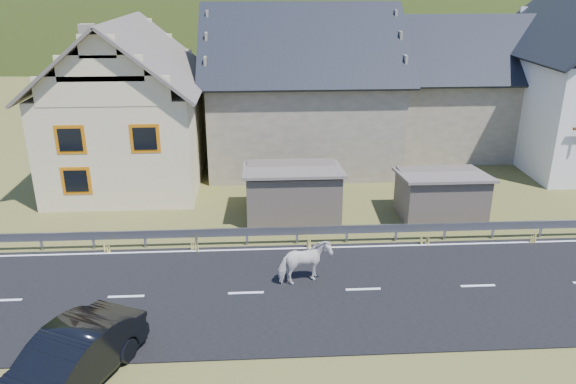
{
  "coord_description": "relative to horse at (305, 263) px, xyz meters",
  "views": [
    {
      "loc": [
        -3.53,
        -16.48,
        10.07
      ],
      "look_at": [
        -2.43,
        2.54,
        2.68
      ],
      "focal_mm": 35.0,
      "sensor_mm": 36.0,
      "label": 1
    }
  ],
  "objects": [
    {
      "name": "lane_markings",
      "position": [
        1.96,
        -0.59,
        -0.76
      ],
      "size": [
        60.0,
        6.6,
        0.01
      ],
      "primitive_type": "cube",
      "color": "silver",
      "rests_on": "road"
    },
    {
      "name": "guardrail",
      "position": [
        1.96,
        3.09,
        -0.24
      ],
      "size": [
        28.1,
        0.09,
        0.75
      ],
      "color": "#93969B",
      "rests_on": "ground"
    },
    {
      "name": "car",
      "position": [
        -6.53,
        -4.96,
        -0.02
      ],
      "size": [
        3.48,
        5.04,
        1.57
      ],
      "primitive_type": "imported",
      "rotation": [
        0.0,
        0.0,
        -0.42
      ],
      "color": "black",
      "rests_on": "ground"
    },
    {
      "name": "house_stone_a",
      "position": [
        0.96,
        14.41,
        3.83
      ],
      "size": [
        10.8,
        9.8,
        8.9
      ],
      "color": "gray",
      "rests_on": "ground"
    },
    {
      "name": "ground",
      "position": [
        1.96,
        -0.59,
        -0.8
      ],
      "size": [
        160.0,
        160.0,
        0.0
      ],
      "primitive_type": "plane",
      "color": "#494B20",
      "rests_on": "ground"
    },
    {
      "name": "house_stone_b",
      "position": [
        10.96,
        16.41,
        3.43
      ],
      "size": [
        9.8,
        8.8,
        8.1
      ],
      "color": "gray",
      "rests_on": "ground"
    },
    {
      "name": "shed_left",
      "position": [
        -0.04,
        5.91,
        0.3
      ],
      "size": [
        4.3,
        3.3,
        2.4
      ],
      "primitive_type": "cube",
      "color": "#645A4C",
      "rests_on": "ground"
    },
    {
      "name": "horse",
      "position": [
        0.0,
        0.0,
        0.0
      ],
      "size": [
        1.39,
        1.98,
        1.53
      ],
      "primitive_type": "imported",
      "rotation": [
        0.0,
        0.0,
        1.92
      ],
      "color": "white",
      "rests_on": "road"
    },
    {
      "name": "mountain",
      "position": [
        6.96,
        179.41,
        -20.8
      ],
      "size": [
        440.0,
        280.0,
        260.0
      ],
      "primitive_type": "ellipsoid",
      "color": "#1C3611",
      "rests_on": "ground"
    },
    {
      "name": "shed_right",
      "position": [
        6.46,
        5.41,
        0.2
      ],
      "size": [
        3.8,
        2.9,
        2.2
      ],
      "primitive_type": "cube",
      "color": "#645A4C",
      "rests_on": "ground"
    },
    {
      "name": "house_cream",
      "position": [
        -8.04,
        11.4,
        3.55
      ],
      "size": [
        7.8,
        9.8,
        8.3
      ],
      "color": "beige",
      "rests_on": "ground"
    },
    {
      "name": "road",
      "position": [
        1.96,
        -0.59,
        -0.78
      ],
      "size": [
        60.0,
        7.0,
        0.04
      ],
      "primitive_type": "cube",
      "color": "black",
      "rests_on": "ground"
    }
  ]
}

